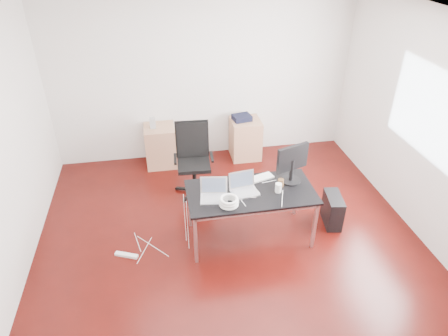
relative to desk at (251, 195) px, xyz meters
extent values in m
plane|color=#330805|center=(-0.27, -0.14, -0.68)|extent=(5.00, 5.00, 0.00)
plane|color=silver|center=(-0.27, -0.14, 2.12)|extent=(5.00, 5.00, 0.00)
plane|color=silver|center=(-0.27, 2.36, 0.72)|extent=(5.00, 0.00, 5.00)
plane|color=silver|center=(2.23, -0.14, 0.72)|extent=(0.00, 5.00, 5.00)
plane|color=white|center=(2.22, 0.06, 0.92)|extent=(0.00, 1.50, 1.50)
cube|color=black|center=(0.00, 0.00, 0.04)|extent=(1.60, 0.80, 0.03)
cube|color=silver|center=(-0.75, -0.35, -0.33)|extent=(0.04, 0.04, 0.70)
cube|color=silver|center=(-0.75, 0.35, -0.33)|extent=(0.04, 0.04, 0.70)
cube|color=silver|center=(0.75, -0.35, -0.33)|extent=(0.04, 0.04, 0.70)
cube|color=silver|center=(0.75, 0.35, -0.33)|extent=(0.04, 0.04, 0.70)
cylinder|color=black|center=(-0.60, 1.13, -0.44)|extent=(0.06, 0.06, 0.47)
cube|color=black|center=(-0.60, 1.13, -0.18)|extent=(0.51, 0.49, 0.06)
cube|color=black|center=(-0.58, 1.35, 0.13)|extent=(0.46, 0.12, 0.55)
cube|color=#A26F51|center=(-1.06, 2.09, -0.33)|extent=(0.50, 0.50, 0.70)
cube|color=#A26F51|center=(0.41, 2.09, -0.33)|extent=(0.50, 0.50, 0.70)
cube|color=black|center=(1.19, 0.07, -0.46)|extent=(0.27, 0.48, 0.44)
cylinder|color=black|center=(-0.36, 2.11, -0.54)|extent=(0.30, 0.30, 0.28)
cube|color=white|center=(-1.61, -0.10, -0.66)|extent=(0.30, 0.17, 0.04)
cube|color=silver|center=(-0.48, -0.09, 0.06)|extent=(0.36, 0.28, 0.01)
cube|color=silver|center=(-0.46, 0.02, 0.18)|extent=(0.33, 0.10, 0.22)
cube|color=#475166|center=(-0.46, 0.02, 0.18)|extent=(0.29, 0.08, 0.18)
cube|color=silver|center=(-0.08, -0.03, 0.06)|extent=(0.36, 0.27, 0.01)
cube|color=silver|center=(-0.10, 0.09, 0.18)|extent=(0.33, 0.09, 0.22)
cube|color=#475166|center=(-0.10, 0.08, 0.18)|extent=(0.29, 0.07, 0.18)
cylinder|color=black|center=(0.56, 0.14, 0.06)|extent=(0.26, 0.26, 0.02)
cylinder|color=black|center=(0.56, 0.14, 0.22)|extent=(0.05, 0.05, 0.30)
cube|color=black|center=(0.56, 0.15, 0.39)|extent=(0.44, 0.19, 0.34)
cube|color=#475166|center=(0.56, 0.18, 0.39)|extent=(0.38, 0.13, 0.29)
cube|color=white|center=(0.14, 0.25, 0.06)|extent=(0.46, 0.26, 0.02)
cylinder|color=white|center=(0.33, -0.07, 0.11)|extent=(0.10, 0.10, 0.12)
cylinder|color=brown|center=(0.40, 0.05, 0.10)|extent=(0.08, 0.08, 0.10)
torus|color=white|center=(-0.33, -0.23, 0.07)|extent=(0.24, 0.24, 0.04)
torus|color=white|center=(-0.33, -0.23, 0.11)|extent=(0.23, 0.23, 0.04)
torus|color=white|center=(-0.33, -0.23, 0.14)|extent=(0.22, 0.22, 0.04)
cube|color=white|center=(-0.23, -0.18, 0.07)|extent=(0.07, 0.07, 0.03)
cube|color=#9E9E9E|center=(-1.16, 2.08, 0.11)|extent=(0.10, 0.09, 0.18)
cube|color=black|center=(0.35, 2.12, 0.07)|extent=(0.34, 0.29, 0.09)
camera|label=1|loc=(-1.05, -3.95, 2.94)|focal=32.00mm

